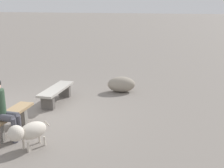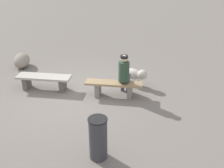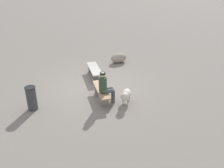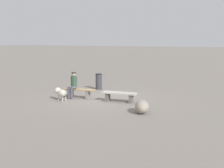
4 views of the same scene
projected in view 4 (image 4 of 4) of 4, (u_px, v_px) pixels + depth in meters
ground at (99, 100)px, 13.90m from camera, size 210.00×210.00×0.06m
bench_left at (119, 95)px, 13.23m from camera, size 1.67×0.62×0.45m
bench_right at (79, 92)px, 14.12m from camera, size 1.67×0.53×0.46m
seated_person at (73, 83)px, 14.07m from camera, size 0.35×0.61×1.29m
dog at (61, 92)px, 13.53m from camera, size 0.86×0.57×0.59m
trash_bin at (99, 82)px, 16.54m from camera, size 0.39×0.39×0.92m
boulder at (142, 107)px, 11.21m from camera, size 0.83×1.05×0.51m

